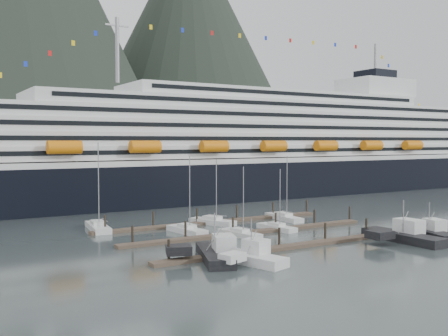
{
  "coord_description": "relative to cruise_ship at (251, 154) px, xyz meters",
  "views": [
    {
      "loc": [
        -54.66,
        -70.65,
        15.9
      ],
      "look_at": [
        0.99,
        22.0,
        10.24
      ],
      "focal_mm": 42.0,
      "sensor_mm": 36.0,
      "label": 1
    }
  ],
  "objects": [
    {
      "name": "trawler_d",
      "position": [
        -12.15,
        -69.91,
        -11.2
      ],
      "size": [
        8.49,
        11.17,
        6.35
      ],
      "rotation": [
        0.0,
        0.0,
        1.34
      ],
      "color": "black",
      "rests_on": "ground"
    },
    {
      "name": "ground",
      "position": [
        -30.03,
        -54.94,
        -12.04
      ],
      "size": [
        1600.0,
        1600.0,
        0.0
      ],
      "primitive_type": "plane",
      "color": "#3F4A4A",
      "rests_on": "ground"
    },
    {
      "name": "trawler_c",
      "position": [
        -18.44,
        -69.95,
        -11.13
      ],
      "size": [
        9.98,
        14.18,
        7.2
      ],
      "rotation": [
        0.0,
        0.0,
        1.59
      ],
      "color": "black",
      "rests_on": "ground"
    },
    {
      "name": "sailboat_f",
      "position": [
        -35.79,
        -39.92,
        -11.61
      ],
      "size": [
        6.29,
        9.76,
        12.9
      ],
      "rotation": [
        0.0,
        0.0,
        1.98
      ],
      "color": "silver",
      "rests_on": "ground"
    },
    {
      "name": "trawler_b",
      "position": [
        -47.25,
        -69.98,
        -11.2
      ],
      "size": [
        8.35,
        10.38,
        6.38
      ],
      "rotation": [
        0.0,
        0.0,
        1.87
      ],
      "color": "silver",
      "rests_on": "ground"
    },
    {
      "name": "cruise_ship",
      "position": [
        0.0,
        0.0,
        0.0
      ],
      "size": [
        210.0,
        30.4,
        50.3
      ],
      "color": "black",
      "rests_on": "ground"
    },
    {
      "name": "dock_mid",
      "position": [
        -34.95,
        -51.89,
        -11.73
      ],
      "size": [
        48.18,
        2.28,
        3.2
      ],
      "color": "#493A2F",
      "rests_on": "ground"
    },
    {
      "name": "sailboat_d",
      "position": [
        -20.65,
        -42.31,
        -11.63
      ],
      "size": [
        3.15,
        10.65,
        13.32
      ],
      "rotation": [
        0.0,
        0.0,
        1.51
      ],
      "color": "silver",
      "rests_on": "ground"
    },
    {
      "name": "sailboat_c",
      "position": [
        -29.11,
        -51.25,
        -11.65
      ],
      "size": [
        3.27,
        8.52,
        11.29
      ],
      "rotation": [
        0.0,
        0.0,
        1.69
      ],
      "color": "silver",
      "rests_on": "ground"
    },
    {
      "name": "mountains",
      "position": [
        22.46,
        533.6,
        151.36
      ],
      "size": [
        870.0,
        440.0,
        420.0
      ],
      "color": "black",
      "rests_on": "ground"
    },
    {
      "name": "sailboat_b",
      "position": [
        -38.11,
        -53.14,
        -11.64
      ],
      "size": [
        3.68,
        9.04,
        12.02
      ],
      "rotation": [
        0.0,
        0.0,
        1.73
      ],
      "color": "silver",
      "rests_on": "ground"
    },
    {
      "name": "sailboat_a",
      "position": [
        -44.15,
        -45.68,
        -11.61
      ],
      "size": [
        3.83,
        9.3,
        13.73
      ],
      "rotation": [
        0.0,
        0.0,
        1.71
      ],
      "color": "silver",
      "rests_on": "ground"
    },
    {
      "name": "sailboat_e",
      "position": [
        -56.39,
        -34.95,
        -11.59
      ],
      "size": [
        4.09,
        11.07,
        16.09
      ],
      "rotation": [
        0.0,
        0.0,
        1.45
      ],
      "color": "silver",
      "rests_on": "ground"
    },
    {
      "name": "dock_near",
      "position": [
        -34.95,
        -64.89,
        -11.73
      ],
      "size": [
        48.18,
        2.28,
        3.2
      ],
      "color": "#493A2F",
      "rests_on": "ground"
    },
    {
      "name": "dock_far",
      "position": [
        -34.95,
        -38.89,
        -11.73
      ],
      "size": [
        48.18,
        2.28,
        3.2
      ],
      "color": "#493A2F",
      "rests_on": "ground"
    },
    {
      "name": "trawler_a",
      "position": [
        -50.36,
        -65.73,
        -11.15
      ],
      "size": [
        10.37,
        13.05,
        6.93
      ],
      "rotation": [
        0.0,
        0.0,
        1.21
      ],
      "color": "black",
      "rests_on": "ground"
    }
  ]
}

